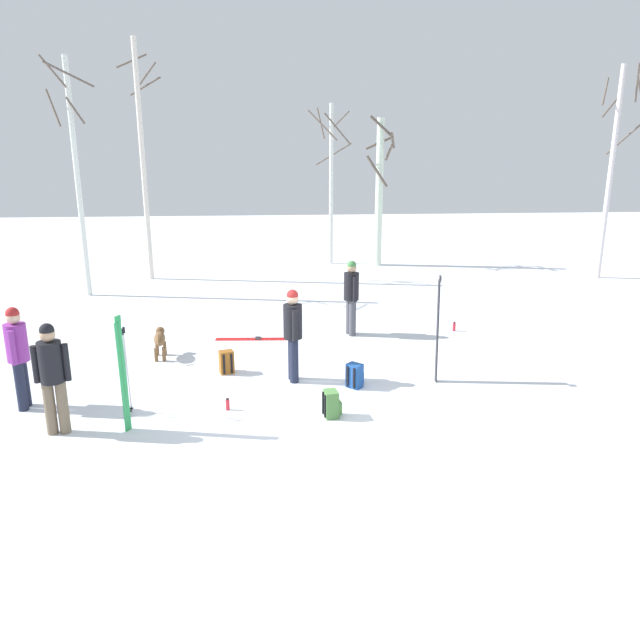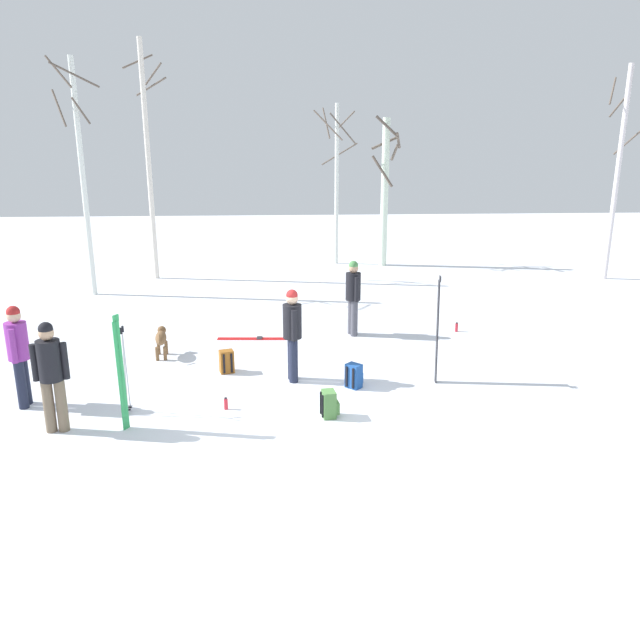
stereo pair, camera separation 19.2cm
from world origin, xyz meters
TOP-DOWN VIEW (x-y plane):
  - ground_plane at (0.00, 0.00)m, footprint 60.00×60.00m
  - person_0 at (-4.45, 0.63)m, footprint 0.34×0.52m
  - person_1 at (1.44, 4.25)m, footprint 0.34×0.51m
  - person_2 at (0.01, 1.49)m, footprint 0.34×0.52m
  - person_3 at (-3.59, -0.37)m, footprint 0.52×0.34m
  - dog at (-2.64, 3.00)m, footprint 0.29×0.89m
  - ski_pair_planted_0 at (-2.58, -0.37)m, footprint 0.09×0.15m
  - ski_pair_planted_1 at (2.61, 1.29)m, footprint 0.04×0.28m
  - ski_pair_lying_0 at (-0.72, 4.05)m, footprint 1.79×0.29m
  - ski_poles_0 at (-2.67, 0.23)m, footprint 0.07×0.20m
  - backpack_0 at (0.55, -0.14)m, footprint 0.31×0.29m
  - backpack_1 at (1.09, 1.07)m, footprint 0.34×0.35m
  - backpack_2 at (-1.24, 1.99)m, footprint 0.31×0.33m
  - water_bottle_0 at (3.89, 4.33)m, footprint 0.07×0.07m
  - water_bottle_1 at (-1.11, 0.26)m, footprint 0.06×0.06m
  - birch_tree_0 at (-5.62, 8.70)m, footprint 1.42×0.94m
  - birch_tree_1 at (-4.23, 10.95)m, footprint 1.31×0.76m
  - birch_tree_2 at (1.88, 13.17)m, footprint 1.64×1.65m
  - birch_tree_3 at (3.55, 12.67)m, footprint 1.11×1.06m
  - birch_tree_4 at (10.41, 9.88)m, footprint 1.46×1.56m

SIDE VIEW (x-z plane):
  - ground_plane at x=0.00m, z-range 0.00..0.00m
  - ski_pair_lying_0 at x=-0.72m, z-range -0.01..0.03m
  - water_bottle_1 at x=-1.11m, z-range -0.01..0.20m
  - water_bottle_0 at x=3.89m, z-range -0.01..0.21m
  - backpack_0 at x=0.55m, z-range -0.01..0.43m
  - backpack_1 at x=1.09m, z-range -0.01..0.43m
  - backpack_2 at x=-1.24m, z-range -0.01..0.43m
  - dog at x=-2.64m, z-range 0.10..0.67m
  - ski_poles_0 at x=-2.67m, z-range 0.05..1.50m
  - ski_pair_planted_0 at x=-2.58m, z-range -0.01..1.80m
  - ski_pair_planted_1 at x=2.61m, z-range -0.01..1.96m
  - person_0 at x=-4.45m, z-range 0.12..1.84m
  - person_1 at x=1.44m, z-range 0.12..1.84m
  - person_2 at x=0.01m, z-range 0.12..1.84m
  - person_3 at x=-3.59m, z-range 0.12..1.84m
  - birch_tree_3 at x=3.55m, z-range 0.14..5.32m
  - birch_tree_2 at x=1.88m, z-range 0.24..5.85m
  - birch_tree_0 at x=-5.62m, z-range 0.19..6.67m
  - birch_tree_4 at x=10.41m, z-range 0.23..6.78m
  - birch_tree_1 at x=-4.23m, z-range 0.13..7.43m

